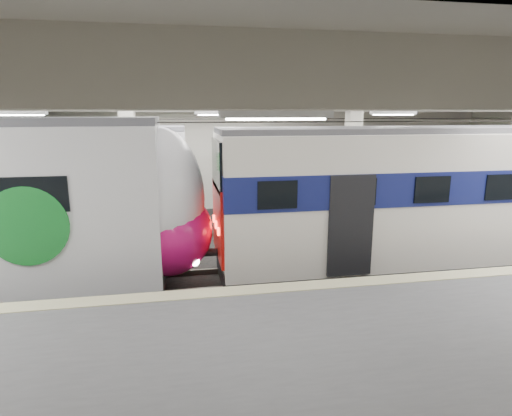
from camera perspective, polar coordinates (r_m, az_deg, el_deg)
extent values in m
cube|color=black|center=(13.10, -3.54, -9.92)|extent=(36.00, 24.00, 0.10)
cube|color=silver|center=(12.11, -3.91, 15.36)|extent=(36.00, 24.00, 0.20)
cube|color=beige|center=(22.17, -6.76, 6.84)|extent=(30.00, 0.10, 5.50)
cube|color=#57575A|center=(7.21, 3.26, -25.27)|extent=(30.00, 7.00, 1.10)
cube|color=beige|center=(9.68, -1.29, -10.88)|extent=(30.00, 0.50, 0.02)
cube|color=beige|center=(15.26, -16.35, 3.78)|extent=(0.50, 0.50, 5.50)
cube|color=beige|center=(16.47, 12.61, 4.61)|extent=(0.50, 0.50, 5.50)
cube|color=beige|center=(12.10, -3.89, 13.94)|extent=(30.00, 18.00, 0.50)
cube|color=#59544C|center=(13.05, -3.55, -9.39)|extent=(30.00, 1.52, 0.16)
cube|color=#59544C|center=(18.24, -5.62, -2.95)|extent=(30.00, 1.52, 0.16)
cylinder|color=black|center=(12.10, -3.85, 11.34)|extent=(30.00, 0.03, 0.03)
cylinder|color=black|center=(17.57, -5.95, 11.72)|extent=(30.00, 0.03, 0.03)
cube|color=white|center=(10.11, -2.54, 12.34)|extent=(26.00, 8.40, 0.12)
ellipsoid|color=white|center=(12.26, -12.53, 1.06)|extent=(2.44, 3.02, 4.06)
ellipsoid|color=#C21060|center=(12.47, -11.78, -3.02)|extent=(2.59, 3.08, 2.49)
cylinder|color=#17802B|center=(11.34, -28.28, -2.20)|extent=(1.91, 0.06, 1.91)
cube|color=white|center=(14.61, 22.68, 1.68)|extent=(13.61, 2.98, 3.87)
cube|color=navy|center=(14.54, 22.84, 3.48)|extent=(13.65, 3.04, 0.94)
cube|color=red|center=(12.45, -5.09, -1.71)|extent=(0.08, 2.54, 2.13)
cube|color=black|center=(12.15, -5.24, 5.75)|extent=(0.08, 2.39, 1.39)
cube|color=#4C4C51|center=(14.40, 23.37, 9.58)|extent=(13.61, 2.33, 0.16)
cube|color=black|center=(15.12, 22.01, -6.10)|extent=(13.61, 2.09, 0.70)
cube|color=white|center=(18.90, -30.76, 2.99)|extent=(13.88, 3.04, 3.75)
cube|color=#17802B|center=(18.84, -30.93, 4.47)|extent=(13.92, 3.10, 0.79)
cube|color=black|center=(19.30, -30.06, -3.09)|extent=(13.88, 2.74, 0.60)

